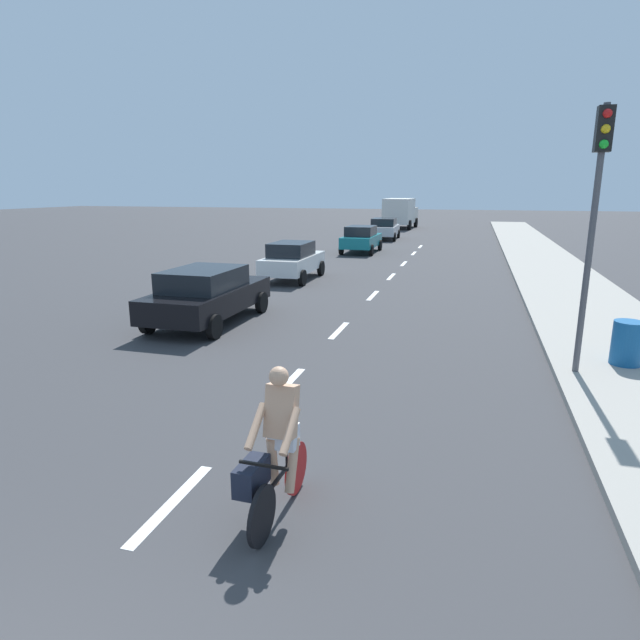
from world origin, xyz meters
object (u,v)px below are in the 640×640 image
traffic_signal (596,194)px  trash_bin_near (627,343)px  cyclist (274,451)px  delivery_truck (400,212)px  parked_car_white (292,260)px  parked_car_silver (384,228)px  parked_car_black (207,294)px  parked_car_teal (361,238)px

traffic_signal → trash_bin_near: (1.06, 0.76, -3.01)m
cyclist → delivery_truck: 47.08m
cyclist → traffic_signal: bearing=-122.5°
parked_car_white → parked_car_silver: 19.21m
parked_car_black → parked_car_teal: 18.06m
trash_bin_near → cyclist: bearing=-127.4°
parked_car_black → parked_car_teal: size_ratio=1.10×
cyclist → trash_bin_near: size_ratio=1.98×
parked_car_teal → traffic_signal: 22.06m
parked_car_black → parked_car_white: (-0.08, 7.67, -0.01)m
cyclist → parked_car_teal: 26.57m
parked_car_teal → trash_bin_near: (9.58, -19.39, -0.24)m
parked_car_silver → trash_bin_near: size_ratio=4.96×
parked_car_black → traffic_signal: traffic_signal is taller
parked_car_teal → trash_bin_near: parked_car_teal is taller
parked_car_teal → delivery_truck: bearing=91.5°
parked_car_teal → cyclist: bearing=-80.3°
parked_car_black → parked_car_silver: same height
parked_car_black → delivery_truck: delivery_truck is taller
cyclist → parked_car_black: cyclist is taller
parked_car_black → delivery_truck: size_ratio=0.72×
parked_car_black → delivery_truck: bearing=90.1°
parked_car_silver → parked_car_black: bearing=-93.6°
cyclist → parked_car_white: size_ratio=0.46×
parked_car_white → delivery_truck: size_ratio=0.63×
parked_car_white → parked_car_silver: same height
parked_car_teal → parked_car_black: bearing=-92.0°
parked_car_teal → traffic_signal: traffic_signal is taller
cyclist → parked_car_white: bearing=-70.1°
parked_car_white → traffic_signal: (9.30, -9.77, 2.77)m
parked_car_black → trash_bin_near: 10.38m
cyclist → parked_car_silver: bearing=-80.9°
cyclist → trash_bin_near: (5.21, 6.82, -0.23)m
parked_car_teal → parked_car_white: bearing=-94.1°
delivery_truck → trash_bin_near: (10.04, -40.01, -0.90)m
parked_car_teal → delivery_truck: (-0.46, 20.62, 0.67)m
parked_car_black → trash_bin_near: parked_car_black is taller
parked_car_white → trash_bin_near: (10.36, -9.01, -0.24)m
cyclist → parked_car_silver: cyclist is taller
parked_car_black → traffic_signal: bearing=-12.4°
parked_car_teal → parked_car_silver: same height
parked_car_black → parked_car_silver: (0.63, 26.87, -0.00)m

